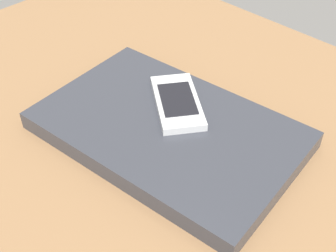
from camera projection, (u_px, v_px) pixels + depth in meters
desk_surface at (210, 192)px, 56.47cm from camera, size 120.00×80.00×3.00cm
laptop_closed at (168, 130)px, 61.02cm from camera, size 36.56×25.56×2.57cm
cell_phone_on_laptop at (177, 102)px, 62.61cm from camera, size 13.09×11.78×1.22cm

